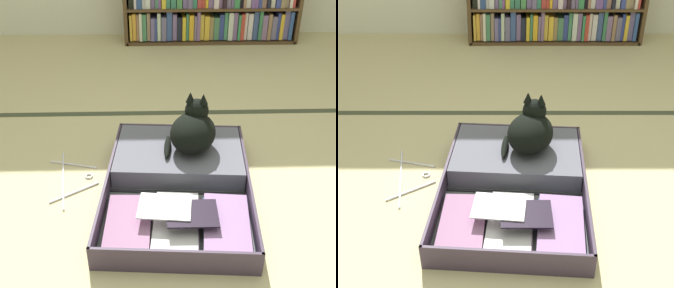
% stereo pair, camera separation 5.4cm
% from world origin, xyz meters
% --- Properties ---
extents(ground_plane, '(10.00, 10.00, 0.00)m').
position_xyz_m(ground_plane, '(0.00, 0.00, 0.00)').
color(ground_plane, '#C9BB87').
extents(tatami_border, '(4.80, 0.05, 0.00)m').
position_xyz_m(tatami_border, '(0.00, 0.91, 0.00)').
color(tatami_border, '#3E452E').
rests_on(tatami_border, ground_plane).
extents(open_suitcase, '(0.71, 0.96, 0.12)m').
position_xyz_m(open_suitcase, '(-0.11, 0.19, 0.05)').
color(open_suitcase, '#3D3043').
rests_on(open_suitcase, ground_plane).
extents(black_cat, '(0.29, 0.32, 0.28)m').
position_xyz_m(black_cat, '(-0.04, 0.34, 0.21)').
color(black_cat, black).
rests_on(black_cat, open_suitcase).
extents(clothes_hanger, '(0.27, 0.45, 0.01)m').
position_xyz_m(clothes_hanger, '(-0.63, 0.25, 0.01)').
color(clothes_hanger, silver).
rests_on(clothes_hanger, ground_plane).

